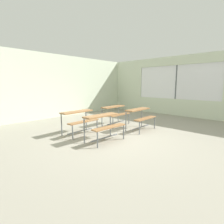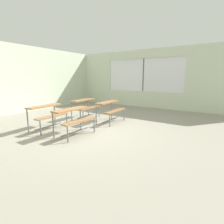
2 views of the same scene
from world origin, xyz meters
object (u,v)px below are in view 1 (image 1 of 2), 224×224
desk_bench_r0c1 (140,114)px  desk_bench_r1c1 (115,111)px  desk_bench_r1c0 (79,117)px  desk_bench_r0c0 (104,122)px

desk_bench_r0c1 → desk_bench_r1c1: bearing=90.6°
desk_bench_r1c0 → desk_bench_r1c1: size_ratio=1.00×
desk_bench_r0c1 → desk_bench_r1c1: same height
desk_bench_r1c0 → desk_bench_r0c1: bearing=-35.2°
desk_bench_r1c1 → desk_bench_r1c0: bearing=177.5°
desk_bench_r0c0 → desk_bench_r1c1: 2.01m
desk_bench_r0c1 → desk_bench_r0c0: bearing=176.9°
desk_bench_r0c0 → desk_bench_r1c0: (-0.05, 1.08, 0.00)m
desk_bench_r0c1 → desk_bench_r1c0: size_ratio=0.99×
desk_bench_r1c1 → desk_bench_r0c0: bearing=-149.8°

